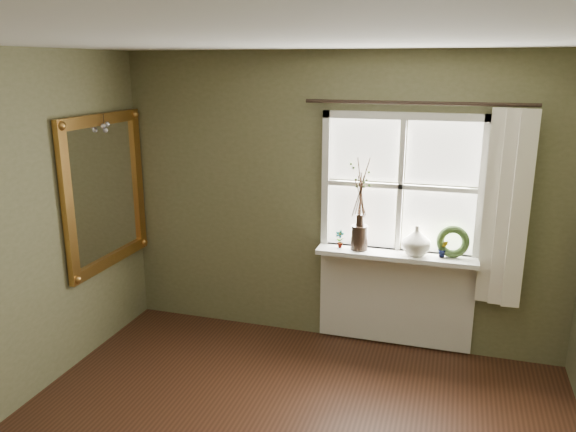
# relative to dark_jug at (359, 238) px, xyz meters

# --- Properties ---
(ceiling) EXTENTS (4.50, 4.50, 0.00)m
(ceiling) POSITION_rel_dark_jug_xyz_m (-0.23, -2.12, 1.57)
(ceiling) COLOR silver
(ceiling) RESTS_ON ground
(wall_back) EXTENTS (4.00, 0.10, 2.60)m
(wall_back) POSITION_rel_dark_jug_xyz_m (-0.23, 0.18, 0.27)
(wall_back) COLOR #646342
(wall_back) RESTS_ON ground
(window_frame) EXTENTS (1.36, 0.06, 1.24)m
(window_frame) POSITION_rel_dark_jug_xyz_m (0.32, 0.11, 0.45)
(window_frame) COLOR silver
(window_frame) RESTS_ON wall_back
(window_sill) EXTENTS (1.36, 0.26, 0.04)m
(window_sill) POSITION_rel_dark_jug_xyz_m (0.32, 0.00, -0.13)
(window_sill) COLOR silver
(window_sill) RESTS_ON wall_back
(window_apron) EXTENTS (1.36, 0.04, 0.88)m
(window_apron) POSITION_rel_dark_jug_xyz_m (0.32, 0.11, -0.57)
(window_apron) COLOR silver
(window_apron) RESTS_ON ground
(dark_jug) EXTENTS (0.17, 0.17, 0.22)m
(dark_jug) POSITION_rel_dark_jug_xyz_m (0.00, 0.00, 0.00)
(dark_jug) COLOR black
(dark_jug) RESTS_ON window_sill
(cream_vase) EXTENTS (0.27, 0.27, 0.25)m
(cream_vase) POSITION_rel_dark_jug_xyz_m (0.48, 0.00, 0.02)
(cream_vase) COLOR beige
(cream_vase) RESTS_ON window_sill
(wreath) EXTENTS (0.28, 0.15, 0.28)m
(wreath) POSITION_rel_dark_jug_xyz_m (0.78, 0.04, -0.01)
(wreath) COLOR #30461F
(wreath) RESTS_ON window_sill
(potted_plant_left) EXTENTS (0.09, 0.07, 0.16)m
(potted_plant_left) POSITION_rel_dark_jug_xyz_m (-0.17, 0.00, -0.03)
(potted_plant_left) COLOR #30461F
(potted_plant_left) RESTS_ON window_sill
(potted_plant_right) EXTENTS (0.10, 0.08, 0.15)m
(potted_plant_right) POSITION_rel_dark_jug_xyz_m (0.70, 0.00, -0.03)
(potted_plant_right) COLOR #30461F
(potted_plant_right) RESTS_ON window_sill
(curtain) EXTENTS (0.36, 0.12, 1.59)m
(curtain) POSITION_rel_dark_jug_xyz_m (1.16, 0.01, 0.34)
(curtain) COLOR white
(curtain) RESTS_ON wall_back
(curtain_rod) EXTENTS (1.84, 0.03, 0.03)m
(curtain_rod) POSITION_rel_dark_jug_xyz_m (0.42, 0.05, 1.15)
(curtain_rod) COLOR black
(curtain_rod) RESTS_ON wall_back
(gilt_mirror) EXTENTS (0.10, 1.14, 1.36)m
(gilt_mirror) POSITION_rel_dark_jug_xyz_m (-2.19, -0.46, 0.37)
(gilt_mirror) COLOR white
(gilt_mirror) RESTS_ON wall_left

